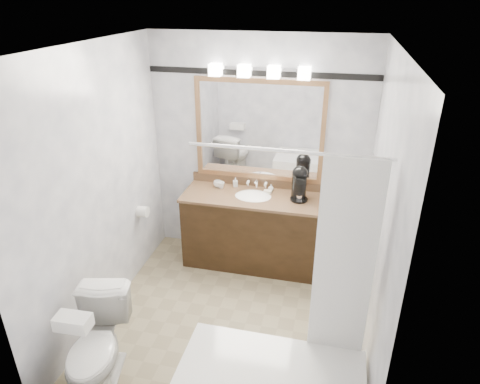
% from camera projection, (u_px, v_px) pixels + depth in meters
% --- Properties ---
extents(room, '(2.42, 2.62, 2.52)m').
position_uv_depth(room, '(229.00, 204.00, 3.55)').
color(room, gray).
rests_on(room, ground).
extents(vanity, '(1.53, 0.58, 0.97)m').
position_uv_depth(vanity, '(253.00, 229.00, 4.79)').
color(vanity, black).
rests_on(vanity, ground).
extents(mirror, '(1.40, 0.04, 1.10)m').
position_uv_depth(mirror, '(259.00, 131.00, 4.57)').
color(mirror, '#A27349').
rests_on(mirror, room).
extents(vanity_light_bar, '(1.02, 0.14, 0.12)m').
position_uv_depth(vanity_light_bar, '(259.00, 71.00, 4.25)').
color(vanity_light_bar, silver).
rests_on(vanity_light_bar, room).
extents(accent_stripe, '(2.40, 0.01, 0.06)m').
position_uv_depth(accent_stripe, '(260.00, 73.00, 4.32)').
color(accent_stripe, black).
rests_on(accent_stripe, room).
extents(tp_roll, '(0.11, 0.12, 0.12)m').
position_uv_depth(tp_roll, '(143.00, 212.00, 4.60)').
color(tp_roll, white).
rests_on(tp_roll, room).
extents(toilet, '(0.58, 0.82, 0.76)m').
position_uv_depth(toilet, '(97.00, 347.00, 3.28)').
color(toilet, white).
rests_on(toilet, ground).
extents(tissue_box, '(0.25, 0.14, 0.10)m').
position_uv_depth(tissue_box, '(73.00, 322.00, 2.92)').
color(tissue_box, white).
rests_on(tissue_box, toilet).
extents(coffee_maker, '(0.19, 0.24, 0.36)m').
position_uv_depth(coffee_maker, '(299.00, 182.00, 4.49)').
color(coffee_maker, black).
rests_on(coffee_maker, vanity).
extents(cup_left, '(0.11, 0.11, 0.07)m').
position_uv_depth(cup_left, '(218.00, 184.00, 4.81)').
color(cup_left, white).
rests_on(cup_left, vanity).
extents(cup_right, '(0.08, 0.08, 0.07)m').
position_uv_depth(cup_right, '(221.00, 185.00, 4.78)').
color(cup_right, white).
rests_on(cup_right, vanity).
extents(soap_bottle_a, '(0.06, 0.06, 0.11)m').
position_uv_depth(soap_bottle_a, '(235.00, 182.00, 4.81)').
color(soap_bottle_a, white).
rests_on(soap_bottle_a, vanity).
extents(soap_bottle_b, '(0.08, 0.08, 0.08)m').
position_uv_depth(soap_bottle_b, '(271.00, 188.00, 4.72)').
color(soap_bottle_b, white).
rests_on(soap_bottle_b, vanity).
extents(soap_bar, '(0.09, 0.06, 0.03)m').
position_uv_depth(soap_bar, '(268.00, 191.00, 4.68)').
color(soap_bar, beige).
rests_on(soap_bar, vanity).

